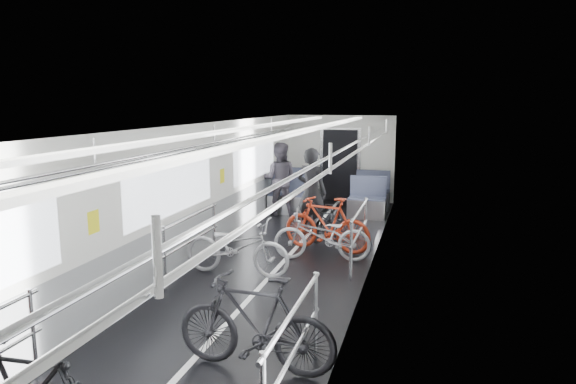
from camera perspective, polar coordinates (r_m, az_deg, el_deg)
name	(u,v)px	position (r m, az deg, el deg)	size (l,w,h in m)	color
car_shell	(293,193)	(9.39, 0.50, -0.07)	(3.02, 14.01, 2.41)	black
bike_left_far	(237,247)	(8.35, -5.70, -6.07)	(0.62, 1.78, 0.93)	#A9A8AC
bike_right_near	(255,323)	(5.47, -3.66, -14.30)	(0.49, 1.74, 1.05)	black
bike_right_mid	(322,236)	(9.06, 3.79, -4.87)	(0.60, 1.71, 0.90)	#ADADB2
bike_right_far	(327,224)	(9.62, 4.32, -3.56)	(0.49, 1.73, 1.04)	#B12D15
bike_aisle	(328,218)	(10.59, 4.47, -2.94)	(0.53, 1.53, 0.80)	black
person_standing	(312,192)	(10.66, 2.64, 0.01)	(0.67, 0.44, 1.84)	black
person_seated	(279,179)	(12.57, -0.96, 1.45)	(0.87, 0.68, 1.80)	#332F37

